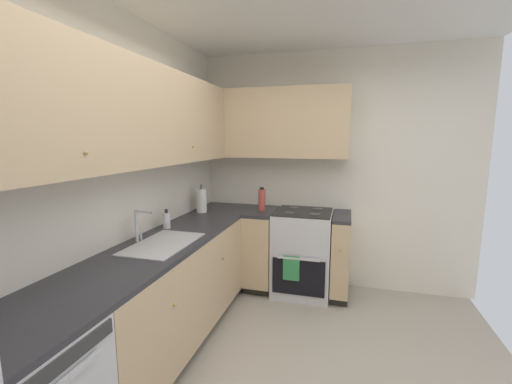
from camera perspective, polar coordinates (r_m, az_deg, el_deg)
The scene contains 14 objects.
wall_back at distance 2.50m, azimuth -27.29°, elevation -0.51°, with size 4.18×0.05×2.67m, color silver.
wall_right at distance 3.89m, azimuth 13.01°, elevation 3.38°, with size 0.05×3.10×2.67m, color silver.
lower_cabinets_back at distance 2.92m, azimuth -14.87°, elevation -16.87°, with size 1.99×0.62×0.88m.
countertop_back at distance 2.76m, azimuth -15.24°, elevation -8.39°, with size 3.19×0.60×0.04m, color #2D2D33.
lower_cabinets_right at distance 3.81m, azimuth 5.92°, elevation -10.33°, with size 0.62×1.13×0.88m.
countertop_right at distance 3.68m, azimuth 6.02°, elevation -3.69°, with size 0.60×1.13×0.03m.
oven_range at distance 3.80m, azimuth 8.06°, elevation -10.09°, with size 0.68×0.62×1.06m.
upper_cabinets_back at distance 2.58m, azimuth -20.77°, elevation 12.31°, with size 2.87×0.34×0.76m.
upper_cabinets_right at distance 3.78m, azimuth 2.89°, elevation 11.69°, with size 0.32×1.68×0.76m.
sink at distance 2.68m, azimuth -15.63°, elevation -9.45°, with size 0.66×0.40×0.10m.
faucet at distance 2.74m, azimuth -19.54°, elevation -5.06°, with size 0.07×0.16×0.26m.
soap_bottle at distance 3.09m, azimuth -15.14°, elevation -4.71°, with size 0.06×0.06×0.17m.
paper_towel_roll at distance 3.67m, azimuth -9.37°, elevation -1.46°, with size 0.11×0.11×0.32m.
oil_bottle at distance 3.72m, azimuth 1.01°, elevation -1.31°, with size 0.08×0.08×0.26m.
Camera 1 is at (-1.81, -0.17, 1.71)m, focal length 23.22 mm.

